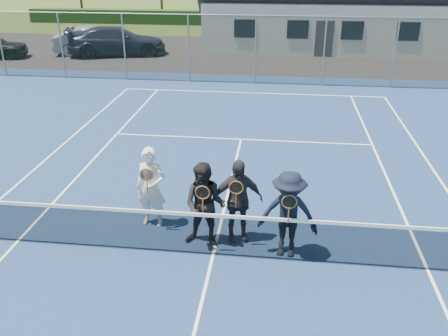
# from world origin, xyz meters

# --- Properties ---
(ground) EXTENTS (220.00, 220.00, 0.00)m
(ground) POSITION_xyz_m (0.00, 20.00, 0.00)
(ground) COLOR #2E4117
(ground) RESTS_ON ground
(court_surface) EXTENTS (30.00, 30.00, 0.02)m
(court_surface) POSITION_xyz_m (0.00, 0.00, 0.01)
(court_surface) COLOR navy
(court_surface) RESTS_ON ground
(tarmac_carpark) EXTENTS (40.00, 12.00, 0.01)m
(tarmac_carpark) POSITION_xyz_m (-4.00, 20.00, 0.01)
(tarmac_carpark) COLOR black
(tarmac_carpark) RESTS_ON ground
(hedge_row) EXTENTS (40.00, 1.20, 1.10)m
(hedge_row) POSITION_xyz_m (0.00, 32.00, 0.55)
(hedge_row) COLOR black
(hedge_row) RESTS_ON ground
(car_b) EXTENTS (4.81, 2.71, 1.50)m
(car_b) POSITION_xyz_m (-9.74, 19.32, 0.75)
(car_b) COLOR gray
(car_b) RESTS_ON ground
(car_c) EXTENTS (5.93, 3.68, 1.60)m
(car_c) POSITION_xyz_m (-8.29, 19.09, 0.80)
(car_c) COLOR #181C30
(car_c) RESTS_ON ground
(court_markings) EXTENTS (11.03, 23.83, 0.01)m
(court_markings) POSITION_xyz_m (0.00, 0.00, 0.02)
(court_markings) COLOR white
(court_markings) RESTS_ON court_surface
(tennis_net) EXTENTS (11.68, 0.08, 1.10)m
(tennis_net) POSITION_xyz_m (0.00, 0.00, 0.54)
(tennis_net) COLOR slate
(tennis_net) RESTS_ON ground
(perimeter_fence) EXTENTS (30.07, 0.07, 3.02)m
(perimeter_fence) POSITION_xyz_m (0.00, 13.50, 1.52)
(perimeter_fence) COLOR slate
(perimeter_fence) RESTS_ON ground
(player_a) EXTENTS (0.70, 0.53, 1.80)m
(player_a) POSITION_xyz_m (-1.48, 1.03, 0.92)
(player_a) COLOR silver
(player_a) RESTS_ON court_surface
(player_b) EXTENTS (0.95, 0.78, 1.80)m
(player_b) POSITION_xyz_m (-0.21, 0.39, 0.92)
(player_b) COLOR black
(player_b) RESTS_ON court_surface
(player_c) EXTENTS (1.13, 0.69, 1.80)m
(player_c) POSITION_xyz_m (0.41, 0.68, 0.92)
(player_c) COLOR #27272D
(player_c) RESTS_ON court_surface
(player_d) EXTENTS (1.24, 0.81, 1.80)m
(player_d) POSITION_xyz_m (1.43, 0.22, 0.92)
(player_d) COLOR black
(player_d) RESTS_ON court_surface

